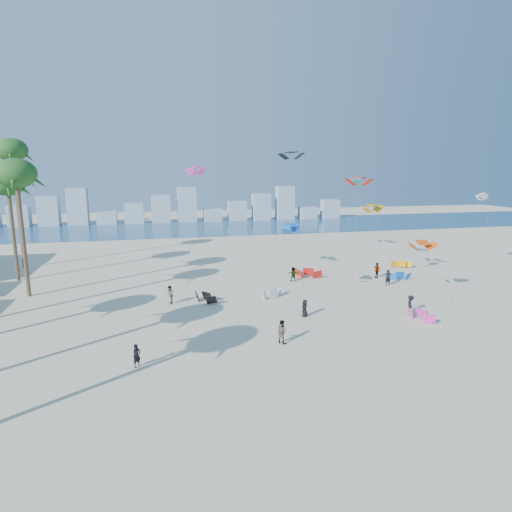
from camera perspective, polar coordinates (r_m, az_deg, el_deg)
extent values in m
plane|color=beige|center=(26.59, 1.72, -16.73)|extent=(220.00, 220.00, 0.00)
plane|color=navy|center=(95.64, -9.54, 3.80)|extent=(220.00, 220.00, 0.00)
imported|color=black|center=(29.28, -15.66, -12.72)|extent=(0.68, 0.64, 1.56)
imported|color=gray|center=(31.87, 3.44, -10.05)|extent=(1.06, 1.09, 1.76)
imported|color=black|center=(37.50, 6.53, -6.94)|extent=(0.88, 0.86, 1.53)
imported|color=gray|center=(52.31, 15.85, -1.83)|extent=(0.57, 1.11, 1.81)
imported|color=black|center=(40.53, 19.97, -6.09)|extent=(0.88, 1.18, 1.62)
imported|color=gray|center=(48.96, 5.00, -2.42)|extent=(1.58, 0.67, 1.66)
imported|color=black|center=(49.18, 17.25, -2.77)|extent=(0.71, 0.53, 1.78)
imported|color=gray|center=(41.40, -11.46, -5.14)|extent=(0.68, 0.86, 1.77)
cylinder|color=#595959|center=(37.01, 5.99, -2.20)|extent=(0.49, 5.04, 7.71)
cylinder|color=#595959|center=(42.60, 13.05, 2.17)|extent=(1.95, 3.38, 11.78)
cylinder|color=#595959|center=(45.14, 17.10, 0.67)|extent=(1.72, 3.63, 8.98)
cylinder|color=#595959|center=(42.23, -8.72, 2.96)|extent=(1.39, 2.76, 12.80)
cylinder|color=#595959|center=(51.03, 12.20, 3.61)|extent=(2.14, 2.08, 11.59)
cylinder|color=#595959|center=(42.58, 22.80, -2.56)|extent=(0.41, 3.83, 5.80)
cylinder|color=#595959|center=(53.54, 4.12, 5.87)|extent=(2.07, 3.52, 14.70)
cylinder|color=#595959|center=(55.48, 29.00, 2.07)|extent=(0.25, 4.39, 9.74)
cylinder|color=brown|center=(47.81, -28.74, 2.31)|extent=(0.40, 0.40, 12.22)
ellipsoid|color=#1C501E|center=(47.37, -29.46, 9.62)|extent=(3.80, 3.80, 2.85)
cylinder|color=brown|center=(55.35, -29.72, 2.71)|extent=(0.40, 0.40, 11.12)
ellipsoid|color=#1C501E|center=(54.93, -30.30, 8.44)|extent=(3.80, 3.80, 2.85)
cylinder|color=brown|center=(62.18, -29.22, 5.35)|extent=(0.40, 0.40, 14.96)
ellipsoid|color=#1C501E|center=(62.02, -29.91, 12.22)|extent=(3.80, 3.80, 2.85)
cube|color=#9EADBF|center=(109.21, -29.11, 4.72)|extent=(4.40, 3.00, 4.80)
cube|color=#9EADBF|center=(107.61, -25.98, 5.41)|extent=(4.40, 3.00, 6.60)
cube|color=#9EADBF|center=(106.35, -22.75, 6.11)|extent=(4.40, 3.00, 8.40)
cube|color=#9EADBF|center=(105.77, -19.31, 4.86)|extent=(4.40, 3.00, 3.00)
cube|color=#9EADBF|center=(105.21, -15.97, 5.52)|extent=(4.40, 3.00, 4.80)
cube|color=#9EADBF|center=(105.03, -12.60, 6.17)|extent=(4.40, 3.00, 6.60)
cube|color=#9EADBF|center=(105.21, -9.23, 6.80)|extent=(4.40, 3.00, 8.40)
cube|color=#9EADBF|center=(106.09, -5.83, 5.46)|extent=(4.40, 3.00, 3.00)
cube|color=#9EADBF|center=(106.98, -2.53, 6.04)|extent=(4.40, 3.00, 4.80)
cube|color=#9EADBF|center=(108.22, 0.72, 6.60)|extent=(4.40, 3.00, 6.60)
cube|color=#9EADBF|center=(109.81, 3.88, 7.11)|extent=(4.40, 3.00, 8.40)
cube|color=#9EADBF|center=(112.03, 6.91, 5.76)|extent=(4.40, 3.00, 3.00)
cube|color=#9EADBF|center=(114.23, 9.86, 6.23)|extent=(4.40, 3.00, 4.80)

